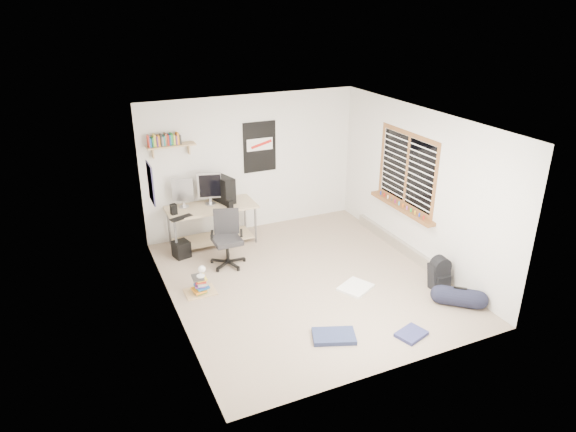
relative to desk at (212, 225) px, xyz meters
name	(u,v)px	position (x,y,z in m)	size (l,w,h in m)	color
floor	(305,281)	(0.91, -1.86, -0.37)	(4.00, 4.50, 0.01)	gray
ceiling	(308,120)	(0.91, -1.86, 2.14)	(4.00, 4.50, 0.01)	white
back_wall	(252,164)	(0.91, 0.40, 0.89)	(4.00, 0.01, 2.50)	silver
left_wall	(168,230)	(-1.09, -1.86, 0.89)	(0.01, 4.50, 2.50)	silver
right_wall	(419,187)	(2.92, -1.86, 0.89)	(0.01, 4.50, 2.50)	silver
desk	(212,225)	(0.00, 0.00, 0.00)	(1.53, 0.67, 0.70)	beige
monitor_left	(183,197)	(-0.44, 0.14, 0.53)	(0.36, 0.09, 0.40)	#B0B1B5
monitor_right	(210,193)	(0.01, 0.09, 0.56)	(0.41, 0.10, 0.45)	#ABACB0
pc_tower	(224,190)	(0.27, 0.11, 0.57)	(0.21, 0.45, 0.47)	black
keyboard	(181,218)	(-0.58, -0.27, 0.34)	(0.38, 0.13, 0.02)	black
speaker_left	(174,210)	(-0.66, -0.09, 0.43)	(0.10, 0.10, 0.19)	black
speaker_right	(230,205)	(0.25, -0.27, 0.42)	(0.09, 0.09, 0.18)	black
office_chair	(227,237)	(-0.01, -0.86, 0.12)	(0.60, 0.60, 0.91)	#262528
wall_shelf	(171,146)	(-0.54, 0.28, 1.42)	(0.80, 0.22, 0.24)	tan
poster_back_wall	(260,147)	(1.06, 0.37, 1.19)	(0.62, 0.03, 0.92)	black
poster_left_wall	(151,183)	(-1.07, -0.66, 1.14)	(0.02, 0.42, 0.60)	navy
window	(406,170)	(2.86, -1.56, 1.08)	(0.10, 1.50, 1.26)	brown
baseboard_heater	(399,245)	(2.87, -1.56, -0.28)	(0.08, 2.50, 0.18)	#B7B2A8
backpack	(439,275)	(2.66, -2.84, -0.16)	(0.30, 0.24, 0.40)	black
duffel_bag	(459,297)	(2.60, -3.36, -0.22)	(0.27, 0.27, 0.53)	black
tshirt	(355,287)	(1.50, -2.37, -0.34)	(0.47, 0.39, 0.04)	white
jeans_a	(334,336)	(0.62, -3.30, -0.33)	(0.54, 0.35, 0.06)	#222B4D
jeans_b	(411,334)	(1.55, -3.67, -0.34)	(0.38, 0.28, 0.05)	navy
book_stack	(200,283)	(-0.65, -1.51, -0.21)	(0.40, 0.32, 0.27)	brown
desk_lamp	(200,270)	(-0.63, -1.53, 0.02)	(0.12, 0.20, 0.20)	silver
subwoofer	(181,249)	(-0.63, -0.27, -0.22)	(0.25, 0.25, 0.28)	black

